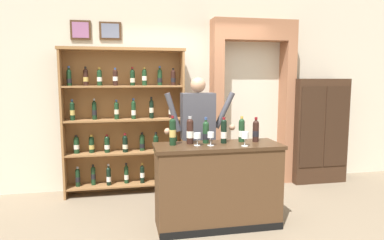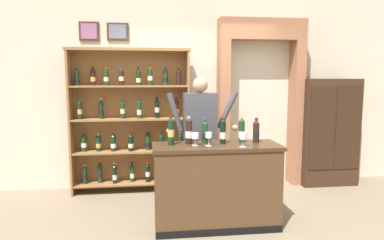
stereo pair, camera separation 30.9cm
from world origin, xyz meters
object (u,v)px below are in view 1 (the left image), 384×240
tasting_counter (218,185)px  wine_glass_left (197,136)px  side_cabinet (317,130)px  tasting_bottle_brunello (190,131)px  tasting_bottle_bianco (224,131)px  wine_glass_center (245,136)px  wine_shelf (124,119)px  tasting_bottle_grappa (173,131)px  wine_glass_spare (211,136)px  tasting_bottle_chianti (256,131)px  shopkeeper (198,127)px  tasting_bottle_prosecco (206,132)px  tasting_bottle_super_tuscan (242,130)px

tasting_counter → wine_glass_left: size_ratio=10.06×
side_cabinet → tasting_bottle_brunello: side_cabinet is taller
tasting_counter → tasting_bottle_bianco: bearing=33.6°
side_cabinet → wine_glass_center: size_ratio=10.56×
tasting_bottle_brunello → wine_shelf: bearing=119.1°
tasting_counter → tasting_bottle_bianco: (0.08, 0.06, 0.62)m
tasting_bottle_grappa → wine_glass_center: bearing=-15.6°
tasting_bottle_grappa → wine_glass_spare: tasting_bottle_grappa is taller
tasting_bottle_chianti → wine_glass_spare: tasting_bottle_chianti is taller
shopkeeper → tasting_bottle_prosecco: (-0.02, -0.52, 0.02)m
side_cabinet → tasting_bottle_bianco: bearing=-146.5°
shopkeeper → tasting_bottle_brunello: (-0.21, -0.52, 0.04)m
tasting_bottle_brunello → tasting_bottle_super_tuscan: tasting_bottle_brunello is taller
tasting_bottle_bianco → wine_glass_center: tasting_bottle_bianco is taller
wine_shelf → shopkeeper: bearing=-39.7°
tasting_counter → tasting_bottle_grappa: size_ratio=4.35×
tasting_bottle_prosecco → tasting_bottle_super_tuscan: bearing=0.0°
tasting_bottle_chianti → wine_glass_center: bearing=-133.9°
wine_glass_center → tasting_bottle_prosecco: bearing=145.9°
tasting_counter → tasting_bottle_chianti: bearing=8.1°
tasting_bottle_super_tuscan → tasting_bottle_chianti: size_ratio=1.04×
side_cabinet → wine_glass_center: bearing=-139.9°
side_cabinet → shopkeeper: bearing=-160.9°
tasting_bottle_grappa → tasting_bottle_brunello: size_ratio=1.05×
wine_shelf → tasting_bottle_super_tuscan: wine_shelf is taller
tasting_counter → tasting_bottle_brunello: (-0.30, 0.10, 0.62)m
wine_glass_left → tasting_bottle_super_tuscan: bearing=12.0°
tasting_bottle_grappa → tasting_bottle_brunello: 0.21m
wine_glass_left → side_cabinet: bearing=31.0°
tasting_bottle_prosecco → tasting_bottle_grappa: bearing=-173.9°
wine_glass_spare → tasting_bottle_super_tuscan: bearing=20.2°
wine_glass_left → wine_glass_spare: (0.14, -0.03, 0.01)m
side_cabinet → tasting_counter: 2.50m
tasting_bottle_brunello → tasting_bottle_prosecco: 0.19m
tasting_bottle_brunello → tasting_counter: bearing=-17.7°
tasting_bottle_bianco → tasting_bottle_grappa: bearing=-179.9°
side_cabinet → wine_glass_spare: size_ratio=11.02×
wine_glass_spare → tasting_bottle_prosecco: bearing=96.8°
tasting_counter → tasting_bottle_brunello: tasting_bottle_brunello is taller
side_cabinet → shopkeeper: (-2.16, -0.75, 0.22)m
wine_shelf → side_cabinet: wine_shelf is taller
tasting_counter → tasting_bottle_super_tuscan: size_ratio=4.77×
wine_shelf → tasting_bottle_prosecco: size_ratio=7.09×
tasting_bottle_prosecco → tasting_bottle_bianco: same height
wine_glass_left → shopkeeper: bearing=76.7°
tasting_bottle_super_tuscan → wine_shelf: bearing=135.9°
wine_glass_center → tasting_bottle_super_tuscan: bearing=78.1°
wine_shelf → tasting_bottle_super_tuscan: bearing=-44.1°
shopkeeper → wine_glass_spare: 0.67m
tasting_bottle_prosecco → tasting_bottle_chianti: size_ratio=1.03×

